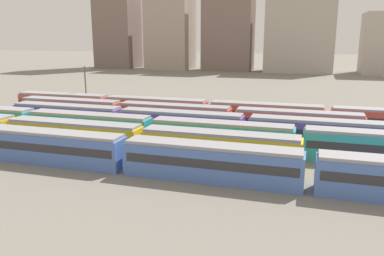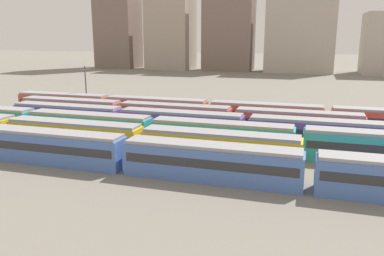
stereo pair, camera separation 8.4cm
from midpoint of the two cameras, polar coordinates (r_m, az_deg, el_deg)
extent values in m
plane|color=slate|center=(62.06, -18.54, -0.54)|extent=(600.00, 600.00, 0.00)
cube|color=#4C70BC|center=(47.02, -20.05, -2.82)|extent=(18.00, 3.00, 3.40)
cube|color=#2D2D33|center=(46.91, -20.09, -2.34)|extent=(17.20, 3.06, 0.90)
cube|color=#939399|center=(46.56, -20.23, -0.60)|extent=(17.60, 2.70, 0.35)
cube|color=#4C70BC|center=(38.91, 2.90, -5.29)|extent=(18.00, 3.00, 3.40)
cube|color=#2D2D33|center=(38.78, 2.91, -4.72)|extent=(17.20, 3.06, 0.90)
cube|color=#939399|center=(38.36, 2.93, -2.64)|extent=(17.60, 2.70, 0.35)
cube|color=yellow|center=(51.28, -16.90, -1.28)|extent=(18.00, 3.00, 3.40)
cube|color=#2D2D33|center=(51.18, -16.93, -0.84)|extent=(17.20, 3.06, 0.90)
cube|color=#939399|center=(50.86, -17.04, 0.76)|extent=(17.60, 2.70, 0.35)
cube|color=yellow|center=(43.81, 4.14, -3.17)|extent=(18.00, 3.00, 3.40)
cube|color=#2D2D33|center=(43.70, 4.15, -2.66)|extent=(17.20, 3.06, 0.90)
cube|color=#939399|center=(43.32, 4.18, -0.79)|extent=(17.60, 2.70, 0.35)
cube|color=teal|center=(56.03, -14.81, 0.06)|extent=(18.00, 3.00, 3.40)
cube|color=#2D2D33|center=(55.95, -14.83, 0.47)|extent=(17.20, 3.06, 0.90)
cube|color=#939399|center=(55.65, -14.92, 1.94)|extent=(17.60, 2.70, 0.35)
cube|color=teal|center=(48.91, 4.39, -1.43)|extent=(18.00, 3.00, 3.40)
cube|color=#2D2D33|center=(48.81, 4.40, -0.96)|extent=(17.20, 3.06, 0.90)
cube|color=#939399|center=(48.47, 4.43, 0.72)|extent=(17.60, 2.70, 0.35)
cube|color=#6B429E|center=(64.15, -17.81, 1.50)|extent=(18.00, 3.00, 3.40)
cube|color=#2D2D33|center=(64.07, -17.83, 1.86)|extent=(17.20, 3.06, 0.90)
cube|color=#939399|center=(63.82, -17.93, 3.15)|extent=(17.60, 2.70, 0.35)
cube|color=#6B429E|center=(55.66, -1.60, 0.42)|extent=(18.00, 3.00, 3.40)
cube|color=#2D2D33|center=(55.57, -1.60, 0.83)|extent=(17.20, 3.06, 0.90)
cube|color=#939399|center=(55.27, -1.61, 2.31)|extent=(17.60, 2.70, 0.35)
cube|color=#6B429E|center=(52.87, 18.20, -0.94)|extent=(18.00, 3.00, 3.40)
cube|color=#2D2D33|center=(52.78, 18.23, -0.52)|extent=(17.20, 3.06, 0.90)
cube|color=#939399|center=(52.46, 18.35, 1.04)|extent=(17.60, 2.70, 0.35)
cube|color=#BC4C38|center=(69.94, -17.31, 2.47)|extent=(18.00, 3.00, 3.40)
cube|color=#2D2D33|center=(69.87, -17.33, 2.80)|extent=(17.20, 3.06, 0.90)
cube|color=#939399|center=(69.63, -17.42, 3.99)|extent=(17.60, 2.70, 0.35)
cube|color=#BC4C38|center=(61.37, -2.55, 1.62)|extent=(18.00, 3.00, 3.40)
cube|color=#2D2D33|center=(61.29, -2.56, 2.00)|extent=(17.20, 3.06, 0.90)
cube|color=#939399|center=(61.02, -2.57, 3.35)|extent=(17.60, 2.70, 0.35)
cube|color=#BC4C38|center=(57.94, 15.34, 0.46)|extent=(18.00, 3.00, 3.40)
cube|color=#2D2D33|center=(57.85, 15.37, 0.85)|extent=(17.20, 3.06, 0.90)
cube|color=#939399|center=(57.57, 15.46, 2.28)|extent=(17.60, 2.70, 0.35)
cube|color=#BC4C38|center=(77.07, -18.34, 3.35)|extent=(18.00, 3.00, 3.40)
cube|color=#2D2D33|center=(77.01, -18.37, 3.65)|extent=(17.20, 3.06, 0.90)
cube|color=#939399|center=(76.79, -18.45, 4.73)|extent=(17.60, 2.70, 0.35)
cube|color=#BC4C38|center=(67.97, -5.20, 2.72)|extent=(18.00, 3.00, 3.40)
cube|color=#2D2D33|center=(67.90, -5.21, 3.06)|extent=(17.20, 3.06, 0.90)
cube|color=#939399|center=(67.65, -5.23, 4.28)|extent=(17.60, 2.70, 0.35)
cube|color=#BC4C38|center=(63.35, 10.84, 1.77)|extent=(18.00, 3.00, 3.40)
cube|color=#2D2D33|center=(63.27, 10.85, 2.13)|extent=(17.20, 3.06, 0.90)
cube|color=#939399|center=(63.01, 10.91, 3.44)|extent=(17.60, 2.70, 0.35)
cylinder|color=#4C4C51|center=(77.17, -15.31, 5.55)|extent=(0.24, 0.24, 8.67)
cube|color=#47474C|center=(76.79, -15.48, 8.31)|extent=(0.16, 3.20, 0.16)
cube|color=#7A665B|center=(187.59, -10.93, 16.73)|extent=(17.80, 14.89, 52.30)
cube|color=#A89989|center=(176.70, -3.11, 13.85)|extent=(18.99, 17.44, 31.86)
cube|color=#7A665B|center=(169.54, 5.49, 14.90)|extent=(20.61, 13.66, 38.13)
cube|color=#B2A899|center=(165.97, 15.70, 13.53)|extent=(26.62, 16.75, 32.45)
camera|label=1|loc=(0.04, -89.95, 0.01)|focal=36.22mm
camera|label=2|loc=(0.04, 90.05, -0.01)|focal=36.22mm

